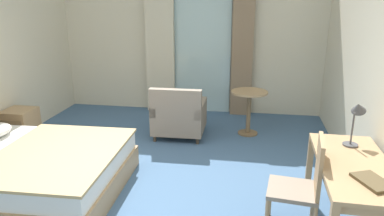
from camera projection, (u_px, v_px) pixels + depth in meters
ground at (137, 206)px, 3.99m from camera, size 5.63×7.59×0.10m
wall_back at (191, 37)px, 6.88m from camera, size 5.23×0.12×2.89m
balcony_glass_door at (201, 47)px, 6.82m from camera, size 1.12×0.02×2.54m
curtain_panel_left at (160, 42)px, 6.83m from camera, size 0.55×0.10×2.72m
curtain_panel_right at (243, 43)px, 6.58m from camera, size 0.39×0.10×2.72m
bed at (26, 169)px, 4.15m from camera, size 2.15×1.82×0.99m
nightstand at (21, 127)px, 5.49m from camera, size 0.43×0.44×0.55m
writing_desk at (354, 172)px, 3.21m from camera, size 0.64×1.40×0.77m
desk_chair at (304, 182)px, 3.33m from camera, size 0.51×0.49×0.97m
desk_lamp at (357, 114)px, 3.53m from camera, size 0.22×0.25×0.45m
closed_book at (373, 182)px, 2.83m from camera, size 0.31×0.37×0.03m
armchair_by_window at (179, 117)px, 5.78m from camera, size 0.81×0.81×0.86m
round_cafe_table at (249, 103)px, 5.82m from camera, size 0.59×0.59×0.73m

